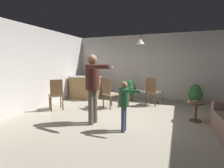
# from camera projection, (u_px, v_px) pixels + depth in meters

# --- Properties ---
(ground) EXTENTS (7.68, 7.68, 0.00)m
(ground) POSITION_uv_depth(u_px,v_px,m) (126.00, 121.00, 4.53)
(ground) COLOR #B2A893
(wall_back) EXTENTS (6.40, 0.10, 2.70)m
(wall_back) POSITION_uv_depth(u_px,v_px,m) (148.00, 67.00, 7.33)
(wall_back) COLOR silver
(wall_back) RESTS_ON ground
(wall_left) EXTENTS (0.10, 6.40, 2.70)m
(wall_left) POSITION_uv_depth(u_px,v_px,m) (31.00, 68.00, 5.51)
(wall_left) COLOR silver
(wall_left) RESTS_ON ground
(kitchen_counter) EXTENTS (1.26, 0.66, 0.95)m
(kitchen_counter) POSITION_uv_depth(u_px,v_px,m) (85.00, 87.00, 7.33)
(kitchen_counter) COLOR #99754C
(kitchen_counter) RESTS_ON ground
(side_table_by_couch) EXTENTS (0.44, 0.44, 0.52)m
(side_table_by_couch) POSITION_uv_depth(u_px,v_px,m) (196.00, 109.00, 4.46)
(side_table_by_couch) COLOR brown
(side_table_by_couch) RESTS_ON ground
(person_adult) EXTENTS (0.82, 0.57, 1.72)m
(person_adult) POSITION_uv_depth(u_px,v_px,m) (93.00, 82.00, 4.20)
(person_adult) COLOR #60564C
(person_adult) RESTS_ON ground
(person_child) EXTENTS (0.59, 0.33, 1.13)m
(person_child) POSITION_uv_depth(u_px,v_px,m) (124.00, 101.00, 3.76)
(person_child) COLOR #384260
(person_child) RESTS_ON ground
(dining_chair_by_counter) EXTENTS (0.59, 0.59, 1.00)m
(dining_chair_by_counter) POSITION_uv_depth(u_px,v_px,m) (56.00, 93.00, 5.51)
(dining_chair_by_counter) COLOR brown
(dining_chair_by_counter) RESTS_ON ground
(dining_chair_near_wall) EXTENTS (0.54, 0.54, 1.00)m
(dining_chair_near_wall) POSITION_uv_depth(u_px,v_px,m) (152.00, 90.00, 6.11)
(dining_chair_near_wall) COLOR brown
(dining_chair_near_wall) RESTS_ON ground
(dining_chair_centre_back) EXTENTS (0.57, 0.57, 1.00)m
(dining_chair_centre_back) POSITION_uv_depth(u_px,v_px,m) (109.00, 92.00, 5.73)
(dining_chair_centre_back) COLOR brown
(dining_chair_centre_back) RESTS_ON ground
(potted_plant_corner) EXTENTS (0.49, 0.49, 0.75)m
(potted_plant_corner) POSITION_uv_depth(u_px,v_px,m) (195.00, 94.00, 6.21)
(potted_plant_corner) COLOR brown
(potted_plant_corner) RESTS_ON ground
(potted_plant_by_wall) EXTENTS (0.55, 0.55, 0.85)m
(potted_plant_by_wall) POSITION_uv_depth(u_px,v_px,m) (129.00, 89.00, 6.98)
(potted_plant_by_wall) COLOR brown
(potted_plant_by_wall) RESTS_ON ground
(spare_remote_on_table) EXTENTS (0.13, 0.11, 0.04)m
(spare_remote_on_table) POSITION_uv_depth(u_px,v_px,m) (195.00, 101.00, 4.47)
(spare_remote_on_table) COLOR white
(spare_remote_on_table) RESTS_ON side_table_by_couch
(ceiling_light_pendant) EXTENTS (0.32, 0.32, 0.55)m
(ceiling_light_pendant) POSITION_uv_depth(u_px,v_px,m) (140.00, 41.00, 5.86)
(ceiling_light_pendant) COLOR silver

